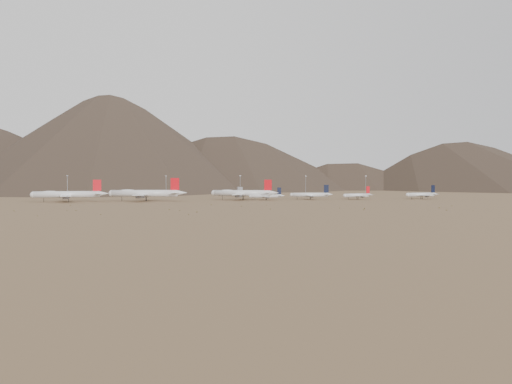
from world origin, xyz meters
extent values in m
plane|color=olive|center=(0.00, 0.00, 0.00)|extent=(3000.00, 3000.00, 0.00)
cylinder|color=white|center=(-151.97, 32.96, 7.12)|extent=(58.78, 14.11, 6.05)
sphere|color=white|center=(-180.95, 28.89, 7.12)|extent=(5.93, 5.93, 5.93)
cone|color=white|center=(-119.53, 37.51, 7.57)|extent=(11.19, 6.85, 5.44)
cube|color=white|center=(-153.13, 32.79, 6.21)|extent=(16.72, 54.41, 0.76)
cube|color=white|center=(-124.16, 36.86, 7.72)|extent=(8.04, 20.91, 0.36)
cube|color=red|center=(-125.32, 36.69, 15.50)|extent=(7.61, 1.60, 10.73)
cylinder|color=black|center=(-172.25, 30.11, 2.05)|extent=(0.39, 0.39, 4.10)
cylinder|color=black|center=(-151.03, 34.62, 2.05)|extent=(0.49, 0.49, 4.10)
cylinder|color=black|center=(-150.61, 31.62, 2.05)|extent=(0.49, 0.49, 4.10)
ellipsoid|color=white|center=(-167.04, 30.84, 8.78)|extent=(19.17, 7.09, 3.63)
cylinder|color=slate|center=(-154.62, 43.42, 4.72)|extent=(6.17, 3.51, 2.72)
cylinder|color=slate|center=(-151.64, 22.17, 4.72)|extent=(6.17, 3.51, 2.72)
cylinder|color=slate|center=(-155.96, 52.98, 4.72)|extent=(6.17, 3.51, 2.72)
cylinder|color=slate|center=(-150.30, 12.61, 4.72)|extent=(6.17, 3.51, 2.72)
cylinder|color=white|center=(-80.52, 31.47, 7.70)|extent=(63.45, 17.52, 6.54)
sphere|color=white|center=(-111.67, 37.01, 7.70)|extent=(6.41, 6.41, 6.41)
cone|color=white|center=(-45.63, 25.26, 8.19)|extent=(12.25, 7.79, 5.89)
cube|color=white|center=(-81.77, 31.69, 6.72)|extent=(20.13, 58.89, 0.82)
cube|color=white|center=(-50.62, 26.15, 8.35)|extent=(9.47, 22.70, 0.39)
cube|color=red|center=(-51.86, 26.37, 16.77)|extent=(8.20, 2.02, 11.60)
cylinder|color=black|center=(-102.33, 35.35, 2.21)|extent=(0.42, 0.42, 4.43)
cylinder|color=black|center=(-78.99, 32.86, 2.21)|extent=(0.53, 0.53, 4.43)
cylinder|color=black|center=(-79.56, 29.64, 2.21)|extent=(0.53, 0.53, 4.43)
ellipsoid|color=white|center=(-96.72, 34.35, 9.50)|extent=(20.80, 8.38, 3.92)
cylinder|color=slate|center=(-79.74, 43.12, 5.10)|extent=(6.75, 4.01, 2.94)
cylinder|color=slate|center=(-83.80, 20.27, 5.10)|extent=(6.75, 4.01, 2.94)
cylinder|color=slate|center=(-77.91, 53.40, 5.10)|extent=(6.75, 4.01, 2.94)
cylinder|color=slate|center=(-85.63, 9.99, 5.10)|extent=(6.75, 4.01, 2.94)
cylinder|color=white|center=(17.14, 39.07, 7.11)|extent=(57.24, 24.62, 6.04)
sphere|color=white|center=(-10.50, 48.52, 7.11)|extent=(5.92, 5.92, 5.92)
cone|color=white|center=(48.10, 28.48, 7.56)|extent=(11.71, 8.54, 5.43)
cube|color=white|center=(16.03, 39.45, 6.20)|extent=(26.17, 53.70, 0.75)
cube|color=white|center=(43.68, 30.00, 7.71)|extent=(11.56, 20.96, 0.36)
cube|color=red|center=(42.57, 30.37, 15.48)|extent=(7.36, 2.97, 10.71)
cylinder|color=black|center=(-2.21, 45.69, 2.04)|extent=(0.39, 0.39, 4.09)
cylinder|color=black|center=(18.73, 40.12, 2.04)|extent=(0.49, 0.49, 4.09)
cylinder|color=black|center=(17.76, 37.26, 2.04)|extent=(0.49, 0.49, 4.09)
ellipsoid|color=white|center=(2.76, 43.98, 8.77)|extent=(19.16, 10.33, 3.62)
cylinder|color=slate|center=(19.50, 49.58, 4.71)|extent=(6.41, 4.46, 2.72)
cylinder|color=slate|center=(12.57, 29.31, 4.71)|extent=(6.41, 4.46, 2.72)
cylinder|color=slate|center=(22.62, 58.70, 4.71)|extent=(6.41, 4.46, 2.72)
cylinder|color=slate|center=(9.45, 20.19, 4.71)|extent=(6.41, 4.46, 2.72)
cylinder|color=white|center=(40.27, 31.67, 4.15)|extent=(32.46, 5.82, 3.51)
sphere|color=white|center=(24.17, 30.51, 4.15)|extent=(3.44, 3.44, 3.44)
cone|color=white|center=(58.31, 32.97, 4.41)|extent=(6.02, 3.57, 3.15)
cube|color=white|center=(39.63, 31.62, 3.63)|extent=(7.14, 27.98, 0.44)
cube|color=white|center=(55.73, 32.78, 4.50)|extent=(3.66, 10.70, 0.21)
cube|color=black|center=(55.09, 32.74, 9.36)|extent=(4.21, 0.62, 6.92)
cylinder|color=black|center=(29.00, 30.85, 1.20)|extent=(0.37, 0.37, 2.40)
cylinder|color=black|center=(40.86, 32.59, 1.20)|extent=(0.46, 0.46, 2.40)
cylinder|color=black|center=(40.98, 30.84, 1.20)|extent=(0.46, 0.46, 2.40)
cylinder|color=slate|center=(39.07, 39.35, 2.76)|extent=(3.33, 1.81, 1.58)
cylinder|color=slate|center=(40.19, 23.89, 2.76)|extent=(3.33, 1.81, 1.58)
cylinder|color=white|center=(88.76, 34.05, 5.01)|extent=(39.13, 6.47, 4.23)
sphere|color=white|center=(69.32, 35.17, 5.01)|extent=(4.14, 4.14, 4.14)
cone|color=white|center=(110.53, 32.79, 5.32)|extent=(7.22, 4.20, 3.81)
cube|color=white|center=(87.98, 34.10, 4.37)|extent=(8.14, 33.69, 0.53)
cube|color=white|center=(107.42, 32.97, 5.43)|extent=(4.23, 12.87, 0.25)
cube|color=black|center=(106.65, 33.02, 11.29)|extent=(5.08, 0.67, 8.35)
cylinder|color=black|center=(75.15, 34.84, 1.45)|extent=(0.45, 0.45, 2.89)
cylinder|color=black|center=(89.60, 35.06, 1.45)|extent=(0.56, 0.56, 2.89)
cylinder|color=black|center=(89.48, 32.95, 1.45)|extent=(0.56, 0.56, 2.89)
cylinder|color=slate|center=(88.52, 43.43, 3.33)|extent=(4.00, 2.12, 1.90)
cylinder|color=slate|center=(87.44, 24.76, 3.33)|extent=(4.00, 2.12, 1.90)
cylinder|color=white|center=(137.65, 24.22, 4.45)|extent=(33.81, 15.42, 3.76)
sphere|color=white|center=(121.39, 18.27, 4.45)|extent=(3.68, 3.68, 3.68)
cone|color=white|center=(155.86, 30.88, 4.73)|extent=(7.02, 5.32, 3.38)
cube|color=white|center=(137.00, 23.98, 3.89)|extent=(15.40, 29.78, 0.47)
cube|color=white|center=(153.25, 29.93, 4.83)|extent=(6.80, 11.66, 0.23)
cube|color=red|center=(152.60, 29.69, 10.04)|extent=(4.34, 1.86, 7.42)
cylinder|color=black|center=(126.26, 20.06, 1.29)|extent=(0.40, 0.40, 2.57)
cylinder|color=black|center=(137.97, 25.34, 1.29)|extent=(0.49, 0.49, 2.57)
cylinder|color=black|center=(138.62, 23.58, 1.29)|extent=(0.49, 0.49, 2.57)
cylinder|color=slate|center=(134.14, 31.79, 2.96)|extent=(3.83, 2.78, 1.69)
cylinder|color=slate|center=(139.85, 16.18, 2.96)|extent=(3.83, 2.78, 1.69)
cylinder|color=white|center=(209.30, 19.30, 4.84)|extent=(37.58, 12.80, 4.09)
sphere|color=white|center=(190.99, 14.88, 4.84)|extent=(4.01, 4.01, 4.01)
cone|color=white|center=(229.81, 24.24, 5.15)|extent=(7.45, 5.17, 3.68)
cube|color=white|center=(208.57, 19.12, 4.23)|extent=(13.42, 32.80, 0.51)
cube|color=white|center=(226.88, 23.53, 5.25)|extent=(6.17, 12.72, 0.25)
cube|color=black|center=(226.15, 23.35, 10.92)|extent=(4.85, 1.51, 8.07)
cylinder|color=black|center=(196.49, 16.21, 1.40)|extent=(0.43, 0.43, 2.80)
cylinder|color=black|center=(209.80, 20.47, 1.40)|extent=(0.54, 0.54, 2.80)
cylinder|color=black|center=(210.27, 18.48, 1.40)|extent=(0.54, 0.54, 2.80)
cylinder|color=slate|center=(206.45, 27.91, 3.22)|extent=(4.09, 2.67, 1.84)
cylinder|color=slate|center=(210.69, 10.33, 3.22)|extent=(4.09, 2.67, 1.84)
cube|color=tan|center=(30.00, 120.00, 4.00)|extent=(8.00, 8.00, 8.00)
cube|color=slate|center=(30.00, 120.00, 10.00)|extent=(6.00, 6.00, 4.00)
cylinder|color=gray|center=(-163.12, 111.91, 12.50)|extent=(0.50, 0.50, 25.00)
cube|color=gray|center=(-163.12, 111.91, 25.30)|extent=(2.00, 0.60, 0.80)
cylinder|color=gray|center=(-55.96, 136.08, 12.50)|extent=(0.50, 0.50, 25.00)
cube|color=gray|center=(-55.96, 136.08, 25.30)|extent=(2.00, 0.60, 0.80)
cylinder|color=gray|center=(27.13, 101.69, 12.50)|extent=(0.50, 0.50, 25.00)
cube|color=gray|center=(27.13, 101.69, 25.30)|extent=(2.00, 0.60, 0.80)
cylinder|color=gray|center=(118.59, 138.46, 12.50)|extent=(0.50, 0.50, 25.00)
cube|color=gray|center=(118.59, 138.46, 25.30)|extent=(2.00, 0.60, 0.80)
cylinder|color=gray|center=(192.81, 121.65, 12.50)|extent=(0.50, 0.50, 25.00)
cube|color=gray|center=(192.81, 121.65, 25.30)|extent=(2.00, 0.60, 0.80)
ellipsoid|color=brown|center=(-132.78, -102.32, 0.17)|extent=(0.67, 0.67, 0.35)
ellipsoid|color=brown|center=(6.75, -120.95, 0.28)|extent=(0.91, 0.91, 0.57)
ellipsoid|color=brown|center=(59.29, -121.16, 0.27)|extent=(0.68, 0.68, 0.55)
ellipsoid|color=brown|center=(132.83, -133.74, 0.37)|extent=(1.10, 1.10, 0.73)
ellipsoid|color=brown|center=(-63.89, -112.78, 0.31)|extent=(1.03, 1.03, 0.62)
ellipsoid|color=brown|center=(181.11, -16.60, 0.22)|extent=(0.70, 0.70, 0.45)
ellipsoid|color=brown|center=(17.00, -67.65, 0.21)|extent=(0.67, 0.67, 0.42)
ellipsoid|color=brown|center=(-11.59, -137.45, 0.20)|extent=(0.57, 0.57, 0.41)
ellipsoid|color=brown|center=(68.15, -143.09, 0.34)|extent=(0.82, 0.82, 0.68)
ellipsoid|color=brown|center=(-54.68, -163.71, 0.25)|extent=(0.55, 0.55, 0.49)
ellipsoid|color=brown|center=(-57.05, -121.03, 0.24)|extent=(0.71, 0.71, 0.48)
ellipsoid|color=brown|center=(-6.66, -81.37, 0.29)|extent=(0.82, 0.82, 0.58)
ellipsoid|color=brown|center=(-26.88, -55.44, 0.38)|extent=(0.86, 0.86, 0.76)
ellipsoid|color=brown|center=(-47.53, -141.22, 0.32)|extent=(0.91, 0.91, 0.64)
ellipsoid|color=brown|center=(75.28, -128.90, 0.34)|extent=(1.09, 1.09, 0.67)
ellipsoid|color=brown|center=(-166.26, -102.64, 0.34)|extent=(0.85, 0.85, 0.68)
ellipsoid|color=brown|center=(-141.55, -154.04, 0.25)|extent=(0.65, 0.65, 0.51)
ellipsoid|color=brown|center=(-126.42, -105.29, 0.15)|extent=(0.51, 0.51, 0.30)
ellipsoid|color=brown|center=(-126.11, -107.91, 0.25)|extent=(0.76, 0.76, 0.49)
ellipsoid|color=brown|center=(158.00, -111.92, 0.29)|extent=(1.06, 1.06, 0.58)
ellipsoid|color=brown|center=(135.51, -168.86, 0.23)|extent=(0.50, 0.50, 0.45)
ellipsoid|color=brown|center=(122.22, -158.73, 0.31)|extent=(0.85, 0.85, 0.63)
ellipsoid|color=brown|center=(-106.51, -149.69, 0.24)|extent=(0.75, 0.75, 0.47)
ellipsoid|color=brown|center=(-139.64, -35.96, 0.30)|extent=(0.73, 0.73, 0.59)
camera|label=1|loc=(-80.22, -464.18, 21.77)|focal=35.00mm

